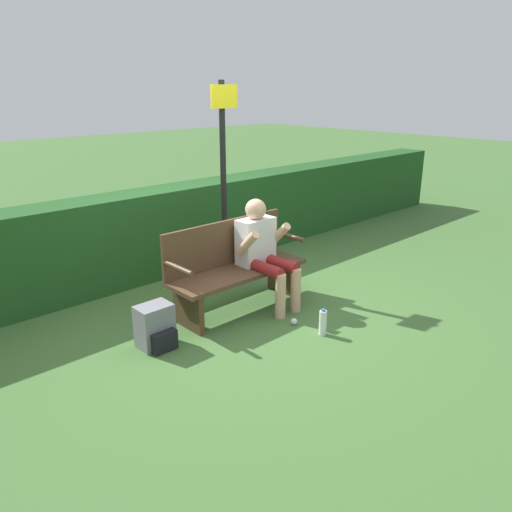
# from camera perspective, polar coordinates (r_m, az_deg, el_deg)

# --- Properties ---
(ground_plane) EXTENTS (40.00, 40.00, 0.00)m
(ground_plane) POSITION_cam_1_polar(r_m,az_deg,el_deg) (5.45, -1.88, -6.01)
(ground_plane) COLOR #426B33
(hedge_back) EXTENTS (12.00, 0.52, 1.08)m
(hedge_back) POSITION_cam_1_polar(r_m,az_deg,el_deg) (6.44, -11.03, 2.73)
(hedge_back) COLOR #1E4C1E
(hedge_back) RESTS_ON ground
(park_bench) EXTENTS (1.58, 0.49, 0.94)m
(park_bench) POSITION_cam_1_polar(r_m,az_deg,el_deg) (5.33, -2.45, -1.27)
(park_bench) COLOR #513823
(park_bench) RESTS_ON ground
(person_seated) EXTENTS (0.56, 0.67, 1.16)m
(person_seated) POSITION_cam_1_polar(r_m,az_deg,el_deg) (5.35, 0.81, 0.93)
(person_seated) COLOR silver
(person_seated) RESTS_ON ground
(backpack) EXTENTS (0.32, 0.31, 0.40)m
(backpack) POSITION_cam_1_polar(r_m,az_deg,el_deg) (4.72, -11.39, -7.98)
(backpack) COLOR slate
(backpack) RESTS_ON ground
(water_bottle) EXTENTS (0.07, 0.07, 0.27)m
(water_bottle) POSITION_cam_1_polar(r_m,az_deg,el_deg) (4.90, 7.64, -7.54)
(water_bottle) COLOR white
(water_bottle) RESTS_ON ground
(signpost) EXTENTS (0.37, 0.09, 2.36)m
(signpost) POSITION_cam_1_polar(r_m,az_deg,el_deg) (5.90, -3.72, 9.56)
(signpost) COLOR black
(signpost) RESTS_ON ground
(litter_crumple) EXTENTS (0.07, 0.07, 0.07)m
(litter_crumple) POSITION_cam_1_polar(r_m,az_deg,el_deg) (5.10, 4.35, -7.47)
(litter_crumple) COLOR silver
(litter_crumple) RESTS_ON ground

